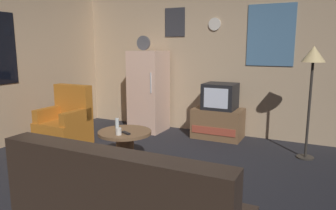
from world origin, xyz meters
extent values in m
plane|color=#232328|center=(0.00, 0.00, 0.00)|extent=(12.00, 12.00, 0.00)
cube|color=tan|center=(0.00, 2.45, 1.29)|extent=(5.20, 0.10, 2.58)
cube|color=teal|center=(1.15, 2.39, 1.76)|extent=(0.76, 0.02, 1.00)
cube|color=#333338|center=(-0.58, 2.39, 2.02)|extent=(0.40, 0.02, 0.52)
cylinder|color=silver|center=(0.19, 2.39, 1.96)|extent=(0.22, 0.03, 0.22)
cube|color=beige|center=(-0.94, 2.01, 0.75)|extent=(0.60, 0.60, 1.50)
cylinder|color=silver|center=(-0.72, 1.71, 0.95)|extent=(0.02, 0.02, 0.36)
cylinder|color=#4C4C51|center=(-0.99, 1.93, 1.64)|extent=(0.26, 0.04, 0.26)
cube|color=brown|center=(0.39, 2.09, 0.26)|extent=(0.84, 0.52, 0.52)
cube|color=#AD4733|center=(0.39, 1.83, 0.18)|extent=(0.76, 0.01, 0.12)
cube|color=black|center=(0.42, 2.09, 0.74)|extent=(0.54, 0.50, 0.44)
cube|color=silver|center=(0.42, 1.84, 0.74)|extent=(0.41, 0.01, 0.33)
cylinder|color=#332D28|center=(1.84, 1.65, 0.01)|extent=(0.24, 0.24, 0.02)
cylinder|color=#332D28|center=(1.84, 1.65, 0.70)|extent=(0.04, 0.04, 1.40)
cone|color=#F2D18C|center=(1.84, 1.65, 1.48)|extent=(0.32, 0.32, 0.22)
cylinder|color=brown|center=(-0.37, 0.34, 0.02)|extent=(0.72, 0.72, 0.04)
cylinder|color=brown|center=(-0.37, 0.34, 0.23)|extent=(0.24, 0.24, 0.41)
cylinder|color=brown|center=(-0.37, 0.34, 0.43)|extent=(0.72, 0.72, 0.04)
cylinder|color=silver|center=(-0.53, 0.40, 0.53)|extent=(0.05, 0.05, 0.15)
cylinder|color=silver|center=(-0.34, 0.15, 0.50)|extent=(0.08, 0.08, 0.09)
cube|color=black|center=(-0.28, 0.23, 0.47)|extent=(0.15, 0.10, 0.02)
cube|color=#B2661E|center=(-1.71, 0.57, 0.20)|extent=(0.68, 0.68, 0.40)
cube|color=#B2661E|center=(-1.71, 0.83, 0.68)|extent=(0.68, 0.16, 0.56)
cube|color=#B2661E|center=(-1.99, 0.57, 0.50)|extent=(0.12, 0.60, 0.20)
cube|color=#B2661E|center=(-1.43, 0.57, 0.50)|extent=(0.12, 0.60, 0.20)
cube|color=#38281E|center=(0.78, -1.55, 0.66)|extent=(1.70, 0.20, 0.52)
camera|label=1|loc=(1.99, -3.13, 1.58)|focal=33.97mm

